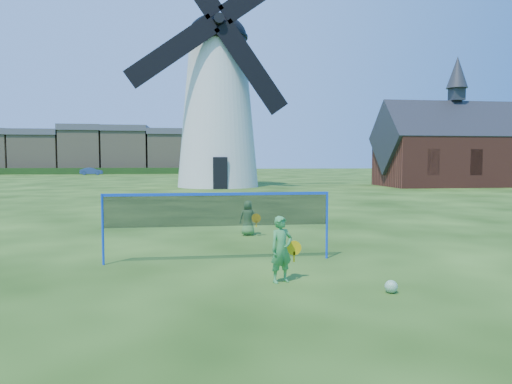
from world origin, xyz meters
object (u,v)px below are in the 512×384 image
object	(u,v)px
chapel	(455,150)
player_girl	(281,249)
player_boy	(248,218)
badminton_net	(218,211)
car_right	(91,171)
windmill	(218,101)
play_ball	(391,287)

from	to	relation	value
chapel	player_girl	xyz separation A→B (m)	(-20.95, -29.24, -2.53)
player_girl	player_boy	xyz separation A→B (m)	(0.00, 5.40, -0.09)
player_boy	badminton_net	bearing A→B (deg)	83.29
car_right	badminton_net	bearing A→B (deg)	-169.90
windmill	car_right	bearing A→B (deg)	117.65
play_ball	car_right	distance (m)	68.04
chapel	player_girl	distance (m)	36.06
play_ball	badminton_net	bearing A→B (deg)	134.60
player_boy	play_ball	world-z (taller)	player_boy
player_girl	play_ball	distance (m)	2.03
player_girl	chapel	bearing A→B (deg)	32.81
windmill	chapel	xyz separation A→B (m)	(20.54, -1.67, -4.04)
chapel	player_boy	xyz separation A→B (m)	(-20.95, -23.84, -2.61)
windmill	player_boy	size ratio (longest dim) A/B	19.35
windmill	car_right	world-z (taller)	windmill
play_ball	windmill	bearing A→B (deg)	92.39
windmill	chapel	distance (m)	21.01
badminton_net	car_right	xyz separation A→B (m)	(-16.08, 62.52, -0.59)
badminton_net	play_ball	size ratio (longest dim) A/B	22.95
windmill	play_ball	world-z (taller)	windmill
player_boy	car_right	distance (m)	61.47
badminton_net	player_girl	size ratio (longest dim) A/B	4.08
player_boy	play_ball	distance (m)	6.58
chapel	badminton_net	size ratio (longest dim) A/B	2.62
player_girl	car_right	size ratio (longest dim) A/B	0.37
player_boy	car_right	world-z (taller)	car_right
chapel	player_boy	size ratio (longest dim) A/B	12.46
player_boy	play_ball	bearing A→B (deg)	115.71
player_boy	player_girl	bearing A→B (deg)	100.37
badminton_net	car_right	bearing A→B (deg)	104.43
windmill	car_right	xyz separation A→B (m)	(-17.56, 33.53, -6.64)
badminton_net	player_boy	xyz separation A→B (m)	(1.07, 3.49, -0.61)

